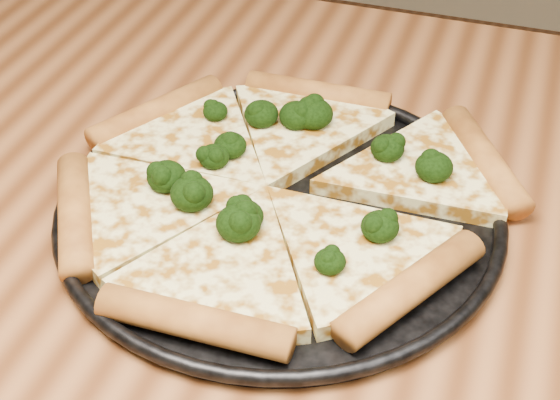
% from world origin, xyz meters
% --- Properties ---
extents(dining_table, '(1.20, 0.90, 0.75)m').
position_xyz_m(dining_table, '(0.00, 0.00, 0.66)').
color(dining_table, brown).
rests_on(dining_table, ground).
extents(pizza_pan, '(0.35, 0.35, 0.02)m').
position_xyz_m(pizza_pan, '(-0.05, 0.07, 0.76)').
color(pizza_pan, black).
rests_on(pizza_pan, dining_table).
extents(pizza, '(0.37, 0.32, 0.03)m').
position_xyz_m(pizza, '(-0.06, 0.09, 0.77)').
color(pizza, '#FFF49C').
rests_on(pizza, pizza_pan).
extents(broccoli_florets, '(0.22, 0.20, 0.02)m').
position_xyz_m(broccoli_florets, '(-0.06, 0.10, 0.78)').
color(broccoli_florets, black).
rests_on(broccoli_florets, pizza).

